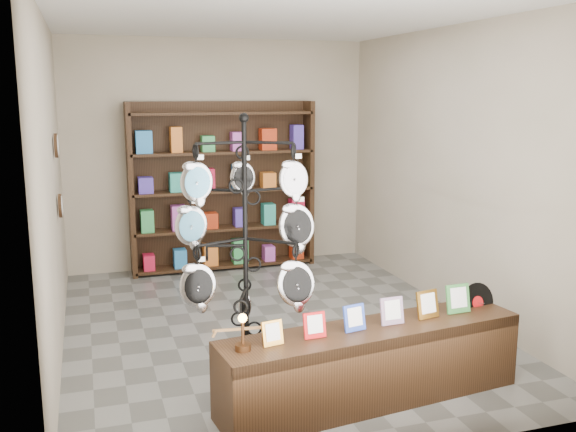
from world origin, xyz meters
name	(u,v)px	position (x,y,z in m)	size (l,w,h in m)	color
ground	(272,326)	(0.00, 0.00, 0.00)	(5.00, 5.00, 0.00)	slate
room_envelope	(271,142)	(0.00, 0.00, 1.85)	(5.00, 5.00, 5.00)	#BBAB97
display_tree	(245,239)	(-0.62, -1.43, 1.26)	(1.12, 1.06, 2.17)	black
front_shelf	(372,364)	(0.27, -1.76, 0.30)	(2.44, 0.78, 0.85)	black
back_shelving	(223,192)	(0.00, 2.30, 1.03)	(2.42, 0.36, 2.20)	black
wall_clocks	(58,176)	(-1.97, 0.80, 1.50)	(0.03, 0.24, 0.84)	black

